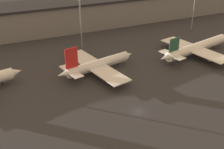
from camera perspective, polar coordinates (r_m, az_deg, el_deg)
ground at (r=96.05m, az=5.45°, el=-7.47°), size 600.00×600.00×0.00m
terminal_building at (r=173.66m, az=-10.15°, el=11.67°), size 250.08×25.05×16.83m
airplane_2 at (r=119.21m, az=-2.98°, el=2.00°), size 37.80×38.68×14.09m
airplane_3 at (r=141.60m, az=16.81°, el=5.23°), size 48.86×36.85×12.37m
lamp_post_1 at (r=141.65m, az=-6.42°, el=11.62°), size 1.80×1.80×25.76m
lamp_post_2 at (r=176.19m, az=16.33°, el=12.81°), size 1.80×1.80×20.03m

